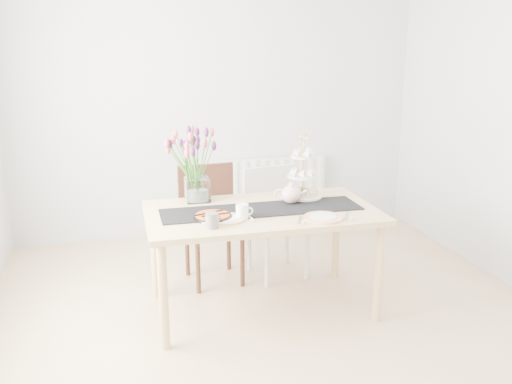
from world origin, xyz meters
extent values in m
plane|color=tan|center=(0.00, 0.00, 0.00)|extent=(4.50, 4.50, 0.00)
plane|color=silver|center=(0.00, 2.25, 1.30)|extent=(4.00, 0.00, 4.00)
cube|color=white|center=(0.50, 2.19, 0.45)|extent=(1.20, 0.08, 0.60)
cube|color=tan|center=(-0.03, 0.49, 0.73)|extent=(1.60, 0.90, 0.04)
cylinder|color=tan|center=(-0.76, 0.11, 0.35)|extent=(0.06, 0.06, 0.71)
cylinder|color=tan|center=(0.70, 0.11, 0.35)|extent=(0.06, 0.06, 0.71)
cylinder|color=tan|center=(-0.76, 0.87, 0.35)|extent=(0.06, 0.06, 0.71)
cylinder|color=tan|center=(0.70, 0.87, 0.35)|extent=(0.06, 0.06, 0.71)
cube|color=#341A13|center=(-0.27, 1.04, 0.47)|extent=(0.50, 0.50, 0.04)
cube|color=#341A13|center=(-0.30, 1.25, 0.71)|extent=(0.46, 0.09, 0.44)
cylinder|color=#341A13|center=(-0.43, 0.85, 0.23)|extent=(0.04, 0.04, 0.45)
cylinder|color=#341A13|center=(-0.08, 0.88, 0.23)|extent=(0.04, 0.04, 0.45)
cylinder|color=#341A13|center=(-0.47, 1.20, 0.23)|extent=(0.04, 0.04, 0.45)
cylinder|color=#341A13|center=(-0.11, 1.24, 0.23)|extent=(0.04, 0.04, 0.45)
cube|color=silver|center=(0.26, 1.03, 0.45)|extent=(0.50, 0.50, 0.04)
cube|color=silver|center=(0.22, 1.23, 0.68)|extent=(0.44, 0.11, 0.42)
cylinder|color=silver|center=(0.11, 0.82, 0.21)|extent=(0.04, 0.04, 0.43)
cylinder|color=silver|center=(0.46, 0.88, 0.21)|extent=(0.04, 0.04, 0.43)
cylinder|color=silver|center=(0.05, 1.18, 0.21)|extent=(0.04, 0.04, 0.43)
cylinder|color=silver|center=(0.41, 1.24, 0.21)|extent=(0.04, 0.04, 0.43)
cube|color=black|center=(-0.03, 0.49, 0.75)|extent=(1.40, 0.35, 0.01)
cube|color=silver|center=(-0.43, 0.83, 0.84)|extent=(0.17, 0.17, 0.17)
cylinder|color=gold|center=(0.35, 0.71, 0.97)|extent=(0.01, 0.01, 0.43)
cylinder|color=white|center=(0.35, 0.71, 0.76)|extent=(0.30, 0.30, 0.01)
cylinder|color=white|center=(0.35, 0.71, 0.92)|extent=(0.24, 0.24, 0.01)
cylinder|color=white|center=(0.35, 0.71, 1.07)|extent=(0.19, 0.19, 0.01)
cylinder|color=silver|center=(0.28, 0.73, 0.80)|extent=(0.10, 0.10, 0.09)
cylinder|color=black|center=(-0.39, 0.38, 0.76)|extent=(0.26, 0.26, 0.02)
cylinder|color=#CF531D|center=(-0.39, 0.38, 0.78)|extent=(0.23, 0.23, 0.01)
cylinder|color=slate|center=(-0.43, 0.19, 0.80)|extent=(0.11, 0.11, 0.10)
cylinder|color=white|center=(-0.20, 0.33, 0.80)|extent=(0.08, 0.08, 0.10)
cylinder|color=white|center=(-0.31, 0.33, 0.76)|extent=(0.26, 0.26, 0.01)
cylinder|color=silver|center=(0.32, 0.20, 0.76)|extent=(0.34, 0.34, 0.01)
camera|label=1|loc=(-0.96, -3.00, 1.86)|focal=38.00mm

